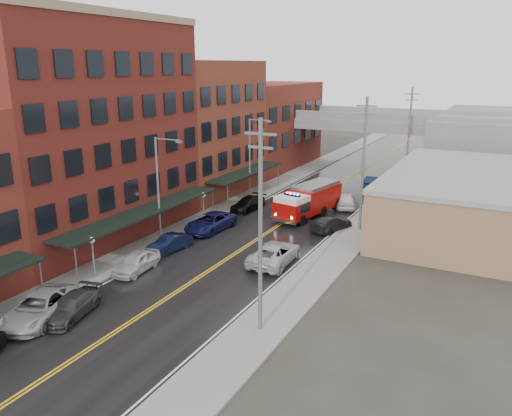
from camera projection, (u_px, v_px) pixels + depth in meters
The scene contains 31 objects.
road at pixel (264, 235), 44.37m from camera, with size 11.00×160.00×0.02m, color black.
sidewalk_left at pixel (196, 222), 47.58m from camera, with size 3.00×160.00×0.15m, color slate.
sidewalk_right at pixel (343, 247), 41.13m from camera, with size 3.00×160.00×0.15m, color slate.
curb_left at pixel (211, 225), 46.85m from camera, with size 0.30×160.00×0.15m, color gray.
curb_right at pixel (325, 244), 41.86m from camera, with size 0.30×160.00×0.15m, color gray.
brick_building_b at pixel (86, 134), 41.79m from camera, with size 9.00×20.00×18.00m, color maroon.
brick_building_c at pixel (202, 129), 57.14m from camera, with size 9.00×15.00×15.00m, color maroon.
brick_building_far at pixel (269, 126), 72.48m from camera, with size 9.00×20.00×12.00m, color maroon.
tan_building at pixel (472, 203), 45.14m from camera, with size 14.00×22.00×5.00m, color #90674D.
right_far_block at pixel (508, 143), 69.43m from camera, with size 18.00×30.00×8.00m, color slate.
awning_1 at pixel (145, 211), 40.89m from camera, with size 2.60×18.00×3.09m.
awning_2 at pixel (246, 172), 55.82m from camera, with size 2.60×13.00×3.09m.
globe_lamp_1 at pixel (92, 248), 34.62m from camera, with size 0.44×0.44×3.12m.
globe_lamp_2 at pixel (203, 201), 46.56m from camera, with size 0.44×0.44×3.12m.
street_lamp_1 at pixel (160, 184), 40.72m from camera, with size 2.64×0.22×9.00m.
street_lamp_2 at pixel (252, 154), 54.36m from camera, with size 2.64×0.22×9.00m.
utility_pole_0 at pixel (260, 225), 26.65m from camera, with size 1.80×0.24×12.00m.
utility_pole_1 at pixel (363, 163), 43.71m from camera, with size 1.80×0.24×12.00m.
utility_pole_2 at pixel (409, 135), 60.77m from camera, with size 1.80×0.24×12.00m.
overpass at pixel (366, 128), 70.02m from camera, with size 40.00×10.00×7.50m.
fire_truck at pixel (308, 200), 49.34m from camera, with size 4.65×8.92×3.13m.
parked_car_left_2 at pixel (40, 307), 29.48m from camera, with size 2.61×5.67×1.58m, color #94979C.
parked_car_left_3 at pixel (72, 306), 29.83m from camera, with size 1.85×4.56×1.32m, color #2B2B2E.
parked_car_left_4 at pixel (136, 262), 36.33m from camera, with size 1.74×4.32×1.47m, color #BABABA.
parked_car_left_5 at pixel (169, 244), 40.26m from camera, with size 1.42×4.07×1.34m, color black.
parked_car_left_6 at pixel (210, 222), 45.30m from camera, with size 2.60×5.64×1.57m, color #111341.
parked_car_left_7 at pixel (248, 204), 51.68m from camera, with size 1.94×4.77×1.38m, color black.
parked_car_right_0 at pixel (275, 253), 37.81m from camera, with size 2.67×5.78×1.61m, color #ADB0B5.
parked_car_right_1 at pixel (331, 223), 45.38m from camera, with size 1.89×4.66×1.35m, color black.
parked_car_right_2 at pixel (346, 200), 52.57m from camera, with size 1.90×4.73×1.61m, color silver.
parked_car_right_3 at pixel (373, 182), 61.31m from camera, with size 1.53×4.38×1.44m, color black.
Camera 1 is at (18.65, -7.61, 14.59)m, focal length 35.00 mm.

